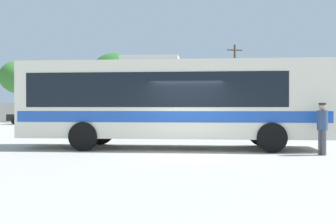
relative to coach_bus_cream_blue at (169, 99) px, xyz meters
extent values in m
plane|color=#A3A099|center=(0.50, 8.14, -1.88)|extent=(300.00, 300.00, 0.00)
cube|color=#B2AD9E|center=(0.50, 26.72, -0.86)|extent=(80.00, 0.30, 2.03)
cube|color=silver|center=(0.13, -0.02, -0.02)|extent=(11.65, 4.08, 2.83)
cube|color=black|center=(-0.44, 0.06, 0.32)|extent=(9.62, 3.83, 1.25)
cube|color=#2351B2|center=(0.13, -0.02, -0.64)|extent=(11.42, 4.07, 0.40)
cube|color=#19212D|center=(5.79, -0.80, 0.49)|extent=(0.35, 2.28, 1.47)
cube|color=#2351B2|center=(5.80, -0.80, -1.10)|extent=(0.40, 2.48, 0.68)
cube|color=#B2B2B2|center=(-0.72, 0.10, 1.52)|extent=(2.37, 1.69, 0.24)
cylinder|color=black|center=(3.80, 0.71, -1.36)|extent=(1.07, 0.44, 1.04)
cylinder|color=black|center=(3.46, -1.71, -1.36)|extent=(1.07, 0.44, 1.04)
cylinder|color=black|center=(-2.81, 1.62, -1.36)|extent=(1.07, 0.44, 1.04)
cylinder|color=black|center=(-3.15, -0.80, -1.36)|extent=(1.07, 0.44, 1.04)
cylinder|color=#4C4C51|center=(4.88, -2.43, -1.47)|extent=(0.15, 0.15, 0.82)
cylinder|color=#4C4C51|center=(4.92, -2.57, -1.47)|extent=(0.15, 0.15, 0.82)
cylinder|color=#33476B|center=(4.90, -2.50, -0.73)|extent=(0.42, 0.42, 0.65)
sphere|color=tan|center=(4.90, -2.50, -0.30)|extent=(0.22, 0.22, 0.22)
cylinder|color=#262628|center=(4.90, -2.50, -0.20)|extent=(0.23, 0.23, 0.07)
cube|color=black|center=(-11.63, 22.23, -1.25)|extent=(4.27, 1.97, 0.61)
cube|color=black|center=(-11.42, 22.22, -0.70)|extent=(2.38, 1.75, 0.50)
cylinder|color=black|center=(-12.97, 21.40, -1.56)|extent=(0.65, 0.25, 0.64)
cylinder|color=black|center=(-12.90, 23.16, -1.56)|extent=(0.65, 0.25, 0.64)
cylinder|color=black|center=(-10.36, 21.30, -1.56)|extent=(0.65, 0.25, 0.64)
cylinder|color=black|center=(-10.29, 23.06, -1.56)|extent=(0.65, 0.25, 0.64)
cube|color=#B7BABF|center=(-5.14, 22.47, -1.24)|extent=(4.44, 2.18, 0.64)
cube|color=black|center=(-5.35, 22.49, -0.65)|extent=(2.50, 1.86, 0.53)
cylinder|color=black|center=(-3.73, 23.23, -1.56)|extent=(0.66, 0.28, 0.64)
cylinder|color=black|center=(-3.89, 21.47, -1.56)|extent=(0.66, 0.28, 0.64)
cylinder|color=black|center=(-6.38, 23.47, -1.56)|extent=(0.66, 0.28, 0.64)
cylinder|color=black|center=(-6.54, 21.71, -1.56)|extent=(0.66, 0.28, 0.64)
cylinder|color=#4C3823|center=(8.83, 28.73, 2.41)|extent=(0.24, 0.24, 8.58)
cube|color=#473321|center=(8.83, 28.73, 6.10)|extent=(1.79, 0.45, 0.12)
cylinder|color=brown|center=(-16.36, 33.23, -0.09)|extent=(0.32, 0.32, 3.58)
ellipsoid|color=#38752D|center=(-16.36, 33.23, 3.34)|extent=(4.69, 4.69, 3.98)
cylinder|color=brown|center=(-4.69, 30.27, 0.00)|extent=(0.32, 0.32, 3.76)
ellipsoid|color=#2D6628|center=(-4.69, 30.27, 3.69)|extent=(5.19, 5.19, 4.41)
cylinder|color=brown|center=(3.58, 32.72, -0.37)|extent=(0.32, 0.32, 3.02)
ellipsoid|color=#38752D|center=(3.58, 32.72, 2.56)|extent=(4.04, 4.04, 3.43)
camera|label=1|loc=(-0.78, -15.20, -0.31)|focal=42.33mm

